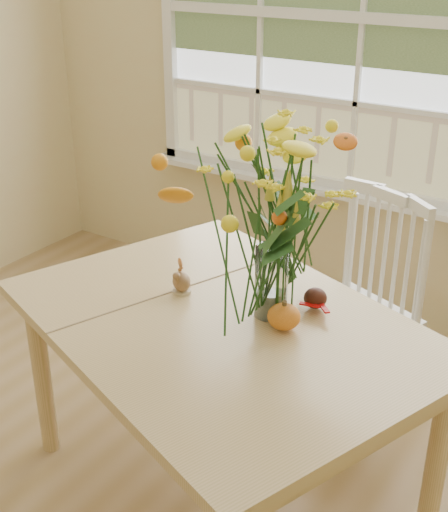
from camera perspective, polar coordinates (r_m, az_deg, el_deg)
The scene contains 8 objects.
wall_back at distance 3.48m, azimuth 11.45°, elevation 15.67°, with size 4.00×0.02×2.70m, color beige.
window at distance 3.42m, azimuth 11.46°, elevation 18.58°, with size 2.42×0.12×1.74m.
dining_table at distance 2.31m, azimuth -0.27°, elevation -7.19°, with size 1.66×1.43×0.75m.
windsor_chair at distance 2.89m, azimuth 11.61°, elevation -3.38°, with size 0.57×0.56×0.96m.
flower_vase at distance 2.13m, azimuth 4.16°, elevation 3.71°, with size 0.51×0.51×0.61m.
pumpkin at distance 2.19m, azimuth 5.01°, elevation -5.15°, with size 0.11×0.11×0.08m, color #CA6317.
turkey_figurine at distance 2.41m, azimuth -3.57°, elevation -2.14°, with size 0.11×0.10×0.11m.
dark_gourd at distance 2.33m, azimuth 7.61°, elevation -3.58°, with size 0.13×0.10×0.07m.
Camera 1 is at (1.29, -0.94, 1.90)m, focal length 48.00 mm.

